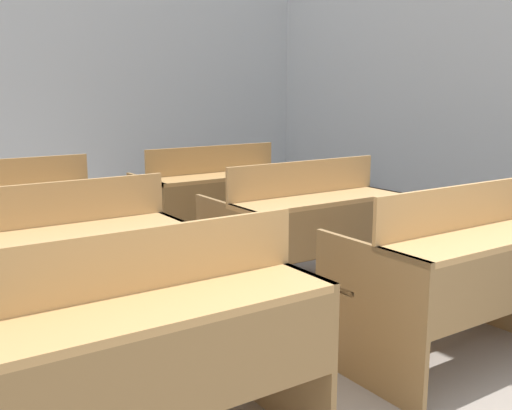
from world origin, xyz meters
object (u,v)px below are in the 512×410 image
(bench_second_left, at_px, (59,266))
(bench_front_left, at_px, (153,348))
(bench_second_right, at_px, (303,227))
(bench_third_left, at_px, (4,223))
(bench_front_right, at_px, (457,271))
(bench_third_right, at_px, (213,198))
(wastepaper_bin, at_px, (348,197))

(bench_second_left, bearing_deg, bench_front_left, -90.54)
(bench_second_left, distance_m, bench_second_right, 1.64)
(bench_second_right, bearing_deg, bench_third_left, 143.33)
(bench_front_right, relative_size, bench_third_left, 1.00)
(bench_front_right, distance_m, bench_third_right, 2.49)
(wastepaper_bin, bearing_deg, bench_front_left, -140.52)
(bench_front_left, relative_size, bench_third_left, 1.00)
(bench_front_left, xyz_separation_m, bench_second_left, (0.01, 1.22, 0.00))
(bench_front_left, xyz_separation_m, wastepaper_bin, (3.86, 3.18, -0.32))
(bench_front_left, xyz_separation_m, bench_front_right, (1.68, -0.02, 0.00))
(bench_second_right, bearing_deg, bench_third_right, 89.36)
(bench_front_left, relative_size, wastepaper_bin, 3.72)
(bench_second_left, distance_m, wastepaper_bin, 4.33)
(bench_second_right, distance_m, bench_third_left, 2.07)
(bench_third_left, distance_m, wastepaper_bin, 3.96)
(bench_front_right, bearing_deg, bench_second_right, 91.40)
(bench_third_left, xyz_separation_m, bench_third_right, (1.67, 0.02, 0.00))
(bench_front_left, bearing_deg, bench_third_right, 56.04)
(bench_front_left, height_order, bench_front_right, same)
(bench_second_left, distance_m, bench_third_left, 1.23)
(bench_front_right, xyz_separation_m, bench_second_left, (-1.67, 1.24, 0.00))
(bench_second_right, xyz_separation_m, bench_third_left, (-1.66, 1.24, 0.00))
(bench_front_right, relative_size, bench_second_right, 1.00)
(bench_second_right, bearing_deg, bench_front_right, -88.60)
(bench_front_left, bearing_deg, bench_third_left, 90.27)
(bench_second_left, relative_size, bench_second_right, 1.00)
(bench_front_right, distance_m, bench_second_right, 1.23)
(bench_third_left, distance_m, bench_third_right, 1.67)
(bench_front_right, bearing_deg, wastepaper_bin, 55.68)
(bench_third_left, bearing_deg, bench_third_right, 0.67)
(bench_second_left, bearing_deg, wastepaper_bin, 27.00)
(bench_third_right, bearing_deg, wastepaper_bin, 17.95)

